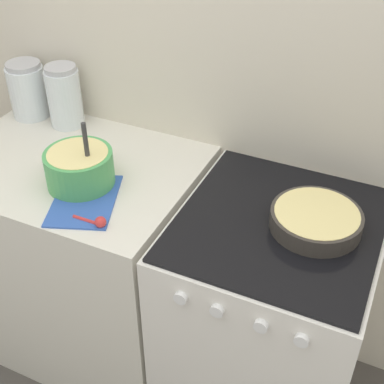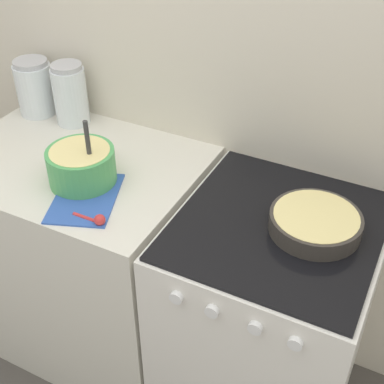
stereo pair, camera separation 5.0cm
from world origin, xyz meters
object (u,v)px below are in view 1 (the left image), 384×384
(storage_jar_middle, at_px, (65,100))
(storage_jar_left, at_px, (28,93))
(mixing_bowl, at_px, (79,166))
(baking_pan, at_px, (316,219))
(stove, at_px, (267,320))

(storage_jar_middle, bearing_deg, storage_jar_left, 180.00)
(mixing_bowl, height_order, baking_pan, mixing_bowl)
(stove, height_order, storage_jar_left, storage_jar_left)
(storage_jar_left, relative_size, storage_jar_middle, 0.92)
(stove, relative_size, baking_pan, 3.30)
(stove, relative_size, mixing_bowl, 3.76)
(storage_jar_left, distance_m, storage_jar_middle, 0.18)
(baking_pan, distance_m, storage_jar_middle, 1.09)
(mixing_bowl, distance_m, storage_jar_left, 0.57)
(baking_pan, relative_size, storage_jar_middle, 1.13)
(mixing_bowl, height_order, storage_jar_left, mixing_bowl)
(baking_pan, bearing_deg, storage_jar_left, 169.98)
(baking_pan, bearing_deg, storage_jar_middle, 168.33)
(mixing_bowl, bearing_deg, stove, 7.16)
(baking_pan, bearing_deg, mixing_bowl, -172.25)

